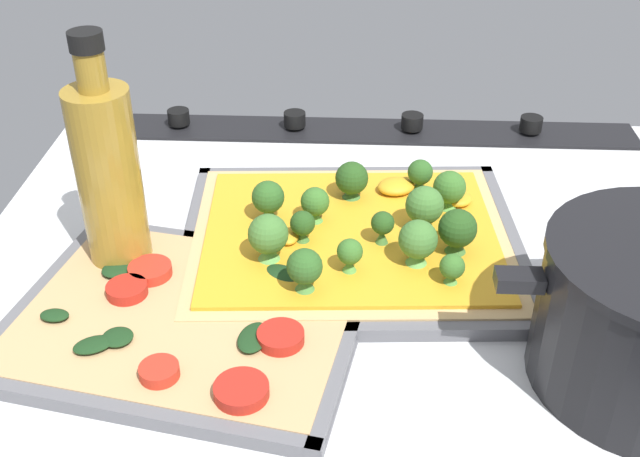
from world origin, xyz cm
name	(u,v)px	position (x,y,z in cm)	size (l,w,h in cm)	color
ground_plane	(348,270)	(0.00, 0.00, -1.50)	(75.11, 63.14, 3.00)	silver
stove_control_panel	(352,128)	(0.00, -28.07, 0.56)	(72.10, 7.00, 2.60)	black
baking_tray_front	(350,244)	(-0.12, -1.86, 0.36)	(35.23, 30.75, 1.30)	slate
broccoli_pizza	(357,230)	(-0.80, -1.71, 2.13)	(32.70, 28.21, 6.06)	tan
baking_tray_back	(186,320)	(14.02, 10.72, 0.38)	(34.11, 29.62, 1.30)	slate
veggie_pizza_back	(185,316)	(13.93, 11.04, 1.09)	(31.30, 26.81, 1.90)	tan
oil_bottle	(107,178)	(21.88, 2.40, 9.78)	(5.80, 5.80, 23.31)	olive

